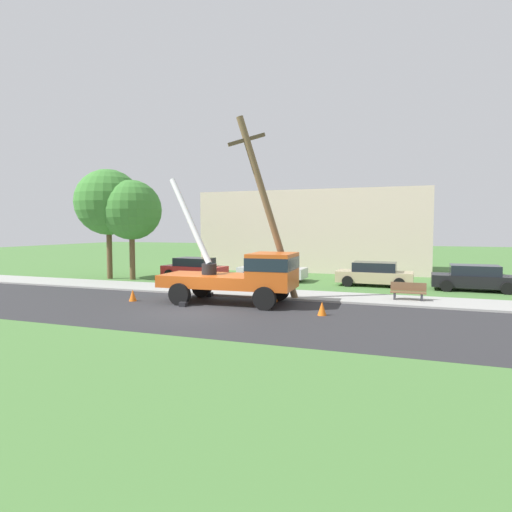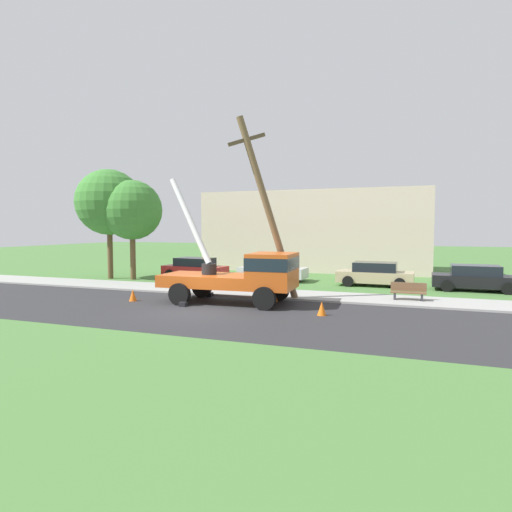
# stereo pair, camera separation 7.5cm
# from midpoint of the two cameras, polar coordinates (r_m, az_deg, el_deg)

# --- Properties ---
(ground_plane) EXTENTS (120.00, 120.00, 0.00)m
(ground_plane) POSITION_cam_midpoint_polar(r_m,az_deg,el_deg) (29.36, 3.05, -3.05)
(ground_plane) COLOR #477538
(road_asphalt) EXTENTS (80.00, 7.79, 0.01)m
(road_asphalt) POSITION_cam_midpoint_polar(r_m,az_deg,el_deg) (18.35, -8.04, -7.20)
(road_asphalt) COLOR #2B2B2D
(road_asphalt) RESTS_ON ground
(sidewalk_strip) EXTENTS (80.00, 2.94, 0.10)m
(sidewalk_strip) POSITION_cam_midpoint_polar(r_m,az_deg,el_deg) (23.14, -1.77, -4.76)
(sidewalk_strip) COLOR #9E9E99
(sidewalk_strip) RESTS_ON ground
(utility_truck) EXTENTS (6.87, 3.21, 5.98)m
(utility_truck) POSITION_cam_midpoint_polar(r_m,az_deg,el_deg) (19.69, -1.31, -2.28)
(utility_truck) COLOR #C65119
(utility_truck) RESTS_ON ground
(leaning_utility_pole) EXTENTS (3.06, 2.00, 8.67)m
(leaning_utility_pole) POSITION_cam_midpoint_polar(r_m,az_deg,el_deg) (20.48, 1.60, 6.45)
(leaning_utility_pole) COLOR brown
(leaning_utility_pole) RESTS_ON ground
(traffic_cone_ahead) EXTENTS (0.36, 0.36, 0.56)m
(traffic_cone_ahead) POSITION_cam_midpoint_polar(r_m,az_deg,el_deg) (17.44, 8.80, -6.86)
(traffic_cone_ahead) COLOR orange
(traffic_cone_ahead) RESTS_ON ground
(traffic_cone_behind) EXTENTS (0.36, 0.36, 0.56)m
(traffic_cone_behind) POSITION_cam_midpoint_polar(r_m,az_deg,el_deg) (21.36, -15.84, -5.00)
(traffic_cone_behind) COLOR orange
(traffic_cone_behind) RESTS_ON ground
(traffic_cone_curbside) EXTENTS (0.36, 0.36, 0.56)m
(traffic_cone_curbside) POSITION_cam_midpoint_polar(r_m,az_deg,el_deg) (20.41, 2.51, -5.26)
(traffic_cone_curbside) COLOR orange
(traffic_cone_curbside) RESTS_ON ground
(parked_sedan_red) EXTENTS (4.55, 2.29, 1.42)m
(parked_sedan_red) POSITION_cam_midpoint_polar(r_m,az_deg,el_deg) (29.86, -8.00, -1.59)
(parked_sedan_red) COLOR #B21E1E
(parked_sedan_red) RESTS_ON ground
(parked_sedan_silver) EXTENTS (4.44, 2.09, 1.42)m
(parked_sedan_silver) POSITION_cam_midpoint_polar(r_m,az_deg,el_deg) (28.37, 2.28, -1.84)
(parked_sedan_silver) COLOR #B7B7BF
(parked_sedan_silver) RESTS_ON ground
(parked_sedan_tan) EXTENTS (4.44, 2.08, 1.42)m
(parked_sedan_tan) POSITION_cam_midpoint_polar(r_m,az_deg,el_deg) (26.74, 15.50, -2.32)
(parked_sedan_tan) COLOR tan
(parked_sedan_tan) RESTS_ON ground
(parked_sedan_black) EXTENTS (4.43, 2.08, 1.42)m
(parked_sedan_black) POSITION_cam_midpoint_polar(r_m,az_deg,el_deg) (26.67, 27.01, -2.61)
(parked_sedan_black) COLOR black
(parked_sedan_black) RESTS_ON ground
(park_bench) EXTENTS (1.60, 0.45, 0.90)m
(park_bench) POSITION_cam_midpoint_polar(r_m,az_deg,el_deg) (21.53, 19.56, -4.51)
(park_bench) COLOR brown
(park_bench) RESTS_ON ground
(roadside_tree_near) EXTENTS (4.44, 4.44, 7.42)m
(roadside_tree_near) POSITION_cam_midpoint_polar(r_m,az_deg,el_deg) (31.07, -18.76, 6.70)
(roadside_tree_near) COLOR brown
(roadside_tree_near) RESTS_ON ground
(roadside_tree_far) EXTENTS (3.98, 3.98, 6.65)m
(roadside_tree_far) POSITION_cam_midpoint_polar(r_m,az_deg,el_deg) (30.07, -15.97, 5.83)
(roadside_tree_far) COLOR brown
(roadside_tree_far) RESTS_ON ground
(lowrise_building_backdrop) EXTENTS (18.00, 6.00, 6.40)m
(lowrise_building_backdrop) POSITION_cam_midpoint_polar(r_m,az_deg,el_deg) (36.15, 7.88, 3.29)
(lowrise_building_backdrop) COLOR beige
(lowrise_building_backdrop) RESTS_ON ground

